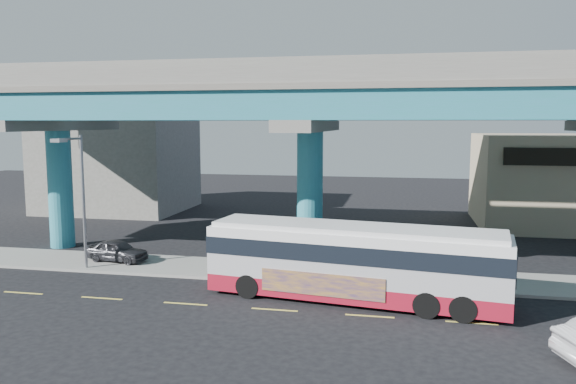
% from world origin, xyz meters
% --- Properties ---
extents(ground, '(120.00, 120.00, 0.00)m').
position_xyz_m(ground, '(0.00, 0.00, 0.00)').
color(ground, black).
rests_on(ground, ground).
extents(sidewalk, '(70.00, 4.00, 0.15)m').
position_xyz_m(sidewalk, '(0.00, 5.50, 0.07)').
color(sidewalk, gray).
rests_on(sidewalk, ground).
extents(lane_markings, '(58.00, 0.12, 0.01)m').
position_xyz_m(lane_markings, '(-0.00, -0.30, 0.01)').
color(lane_markings, '#D8C64C').
rests_on(lane_markings, ground).
extents(viaduct, '(52.00, 12.40, 11.70)m').
position_xyz_m(viaduct, '(-0.00, 9.11, 9.14)').
color(viaduct, teal).
rests_on(viaduct, ground).
extents(building_beige, '(14.00, 10.23, 7.00)m').
position_xyz_m(building_beige, '(18.00, 22.98, 3.51)').
color(building_beige, tan).
rests_on(building_beige, ground).
extents(building_concrete, '(12.00, 10.00, 9.00)m').
position_xyz_m(building_concrete, '(-20.00, 24.00, 4.50)').
color(building_concrete, gray).
rests_on(building_concrete, ground).
extents(transit_bus, '(13.44, 4.68, 3.39)m').
position_xyz_m(transit_bus, '(3.20, 1.64, 1.86)').
color(transit_bus, maroon).
rests_on(transit_bus, ground).
extents(parked_car, '(2.37, 3.90, 1.20)m').
position_xyz_m(parked_car, '(-10.41, 5.64, 0.75)').
color(parked_car, '#2D2E32').
rests_on(parked_car, sidewalk).
extents(street_lamp, '(0.50, 2.35, 7.10)m').
position_xyz_m(street_lamp, '(-11.34, 3.46, 4.81)').
color(street_lamp, gray).
rests_on(street_lamp, sidewalk).
extents(stop_sign, '(0.58, 0.50, 2.45)m').
position_xyz_m(stop_sign, '(6.15, 4.18, 1.90)').
color(stop_sign, gray).
rests_on(stop_sign, sidewalk).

